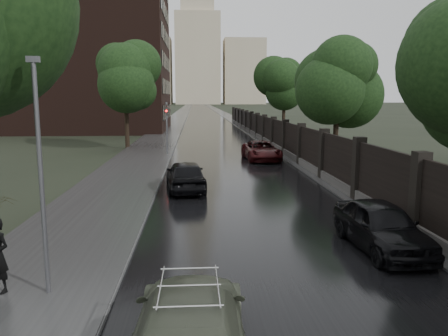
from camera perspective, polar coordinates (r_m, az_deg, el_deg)
ground at (r=9.00m, az=11.58°, el=-19.56°), size 800.00×800.00×0.00m
road at (r=197.65m, az=-3.17°, el=7.89°), size 8.00×420.00×0.02m
sidewalk_left at (r=197.67m, az=-4.92°, el=7.89°), size 4.00×420.00×0.16m
verge_right at (r=197.79m, az=-1.56°, el=7.91°), size 3.00×420.00×0.08m
fence_right at (r=40.32m, az=5.97°, el=4.42°), size 0.45×75.72×2.70m
tree_left_far at (r=38.05m, az=-12.75°, el=10.35°), size 4.25×4.25×7.39m
tree_right_b at (r=31.15m, az=14.61°, el=10.06°), size 4.08×4.08×7.01m
tree_right_c at (r=48.58m, az=7.86°, el=9.83°), size 4.08×4.08×7.01m
lamp_post at (r=9.77m, az=-22.79°, el=-1.14°), size 0.25×0.12×5.11m
traffic_light at (r=32.71m, az=-7.48°, el=5.74°), size 0.16×0.32×4.00m
brick_building at (r=61.91m, az=-19.12°, el=13.94°), size 24.00×18.00×20.00m
stalinist_tower at (r=309.48m, az=-3.47°, el=15.45°), size 92.00×30.00×159.00m
volga_sedan at (r=7.46m, az=-4.49°, el=-20.04°), size 1.98×4.60×1.32m
hatchback_left at (r=20.40m, az=-5.04°, el=-0.97°), size 2.11×4.40×1.45m
car_right_near at (r=13.29m, az=19.87°, el=-7.12°), size 1.86×4.18×1.40m
car_right_far at (r=30.44m, az=4.90°, el=2.28°), size 2.45×4.94×1.35m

